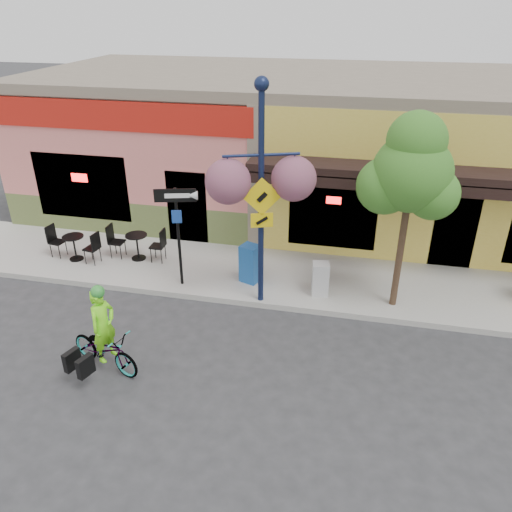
{
  "coord_description": "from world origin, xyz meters",
  "views": [
    {
      "loc": [
        1.83,
        -9.37,
        6.64
      ],
      "look_at": [
        -0.31,
        0.5,
        1.4
      ],
      "focal_mm": 35.0,
      "sensor_mm": 36.0,
      "label": 1
    }
  ],
  "objects_px": {
    "lamp_post": "(261,199)",
    "newspaper_box_grey": "(320,279)",
    "newspaper_box_blue": "(250,263)",
    "street_tree": "(406,215)",
    "one_way_sign": "(179,238)",
    "building": "(309,143)",
    "cyclist_rider": "(105,336)",
    "bicycle": "(105,349)"
  },
  "relations": [
    {
      "from": "building",
      "to": "street_tree",
      "type": "height_order",
      "value": "street_tree"
    },
    {
      "from": "lamp_post",
      "to": "street_tree",
      "type": "relative_size",
      "value": 1.13
    },
    {
      "from": "newspaper_box_blue",
      "to": "street_tree",
      "type": "height_order",
      "value": "street_tree"
    },
    {
      "from": "lamp_post",
      "to": "newspaper_box_grey",
      "type": "height_order",
      "value": "lamp_post"
    },
    {
      "from": "one_way_sign",
      "to": "newspaper_box_blue",
      "type": "bearing_deg",
      "value": 2.1
    },
    {
      "from": "building",
      "to": "newspaper_box_blue",
      "type": "height_order",
      "value": "building"
    },
    {
      "from": "building",
      "to": "lamp_post",
      "type": "xyz_separation_m",
      "value": [
        -0.23,
        -6.85,
        0.48
      ]
    },
    {
      "from": "bicycle",
      "to": "street_tree",
      "type": "xyz_separation_m",
      "value": [
        5.67,
        3.39,
        2.0
      ]
    },
    {
      "from": "cyclist_rider",
      "to": "lamp_post",
      "type": "relative_size",
      "value": 0.3
    },
    {
      "from": "one_way_sign",
      "to": "newspaper_box_grey",
      "type": "xyz_separation_m",
      "value": [
        3.48,
        0.24,
        -0.86
      ]
    },
    {
      "from": "bicycle",
      "to": "street_tree",
      "type": "bearing_deg",
      "value": -40.69
    },
    {
      "from": "cyclist_rider",
      "to": "newspaper_box_grey",
      "type": "bearing_deg",
      "value": -29.66
    },
    {
      "from": "one_way_sign",
      "to": "newspaper_box_grey",
      "type": "distance_m",
      "value": 3.59
    },
    {
      "from": "building",
      "to": "newspaper_box_grey",
      "type": "distance_m",
      "value": 6.6
    },
    {
      "from": "building",
      "to": "bicycle",
      "type": "distance_m",
      "value": 10.3
    },
    {
      "from": "cyclist_rider",
      "to": "one_way_sign",
      "type": "distance_m",
      "value": 3.32
    },
    {
      "from": "building",
      "to": "cyclist_rider",
      "type": "distance_m",
      "value": 10.24
    },
    {
      "from": "building",
      "to": "street_tree",
      "type": "distance_m",
      "value": 6.99
    },
    {
      "from": "lamp_post",
      "to": "bicycle",
      "type": "bearing_deg",
      "value": -151.22
    },
    {
      "from": "bicycle",
      "to": "newspaper_box_blue",
      "type": "xyz_separation_m",
      "value": [
        2.11,
        3.74,
        0.21
      ]
    },
    {
      "from": "one_way_sign",
      "to": "newspaper_box_blue",
      "type": "height_order",
      "value": "one_way_sign"
    },
    {
      "from": "one_way_sign",
      "to": "street_tree",
      "type": "distance_m",
      "value": 5.33
    },
    {
      "from": "cyclist_rider",
      "to": "lamp_post",
      "type": "xyz_separation_m",
      "value": [
        2.5,
        2.9,
        1.95
      ]
    },
    {
      "from": "bicycle",
      "to": "building",
      "type": "bearing_deg",
      "value": 2.5
    },
    {
      "from": "newspaper_box_blue",
      "to": "cyclist_rider",
      "type": "bearing_deg",
      "value": -98.5
    },
    {
      "from": "one_way_sign",
      "to": "newspaper_box_grey",
      "type": "relative_size",
      "value": 3.05
    },
    {
      "from": "newspaper_box_grey",
      "to": "building",
      "type": "bearing_deg",
      "value": 90.65
    },
    {
      "from": "newspaper_box_blue",
      "to": "street_tree",
      "type": "xyz_separation_m",
      "value": [
        3.56,
        -0.35,
        1.79
      ]
    },
    {
      "from": "newspaper_box_blue",
      "to": "street_tree",
      "type": "bearing_deg",
      "value": 14.71
    },
    {
      "from": "building",
      "to": "cyclist_rider",
      "type": "relative_size",
      "value": 11.76
    },
    {
      "from": "one_way_sign",
      "to": "lamp_post",
      "type": "bearing_deg",
      "value": -23.6
    },
    {
      "from": "lamp_post",
      "to": "newspaper_box_grey",
      "type": "bearing_deg",
      "value": 2.56
    },
    {
      "from": "building",
      "to": "bicycle",
      "type": "relative_size",
      "value": 10.81
    },
    {
      "from": "lamp_post",
      "to": "one_way_sign",
      "type": "height_order",
      "value": "lamp_post"
    },
    {
      "from": "cyclist_rider",
      "to": "street_tree",
      "type": "xyz_separation_m",
      "value": [
        5.62,
        3.39,
        1.67
      ]
    },
    {
      "from": "one_way_sign",
      "to": "newspaper_box_blue",
      "type": "relative_size",
      "value": 2.58
    },
    {
      "from": "cyclist_rider",
      "to": "newspaper_box_blue",
      "type": "bearing_deg",
      "value": -10.37
    },
    {
      "from": "newspaper_box_blue",
      "to": "lamp_post",
      "type": "bearing_deg",
      "value": -41.61
    },
    {
      "from": "bicycle",
      "to": "newspaper_box_grey",
      "type": "distance_m",
      "value": 5.23
    },
    {
      "from": "cyclist_rider",
      "to": "lamp_post",
      "type": "bearing_deg",
      "value": -22.31
    },
    {
      "from": "lamp_post",
      "to": "newspaper_box_blue",
      "type": "bearing_deg",
      "value": 98.17
    },
    {
      "from": "building",
      "to": "one_way_sign",
      "type": "relative_size",
      "value": 7.1
    }
  ]
}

